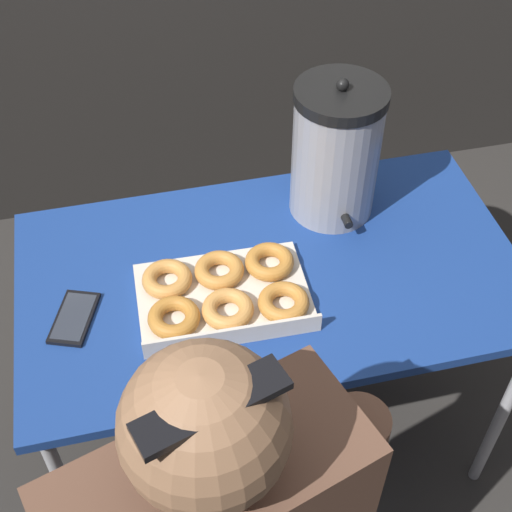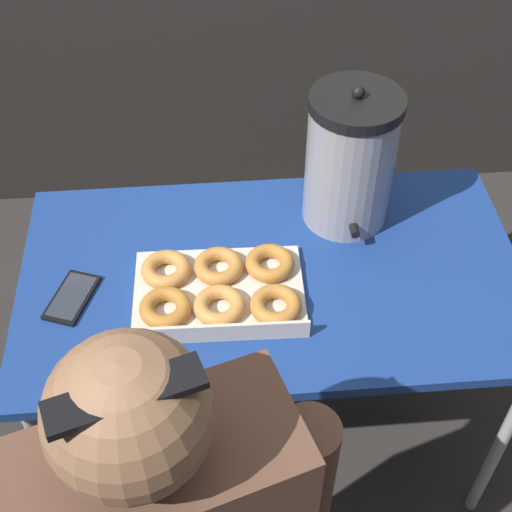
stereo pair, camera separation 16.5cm
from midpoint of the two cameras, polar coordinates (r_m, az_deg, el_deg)
The scene contains 5 objects.
ground_plane at distance 2.28m, azimuth -1.15°, elevation -13.59°, with size 12.00×12.00×0.00m, color #2D2B28.
folding_table at distance 1.74m, azimuth -1.46°, elevation -2.52°, with size 1.20×0.68×0.72m.
donut_box at distance 1.62m, azimuth -5.49°, elevation -3.14°, with size 0.40×0.28×0.05m.
coffee_urn at distance 1.75m, azimuth 3.71°, elevation 8.21°, with size 0.22×0.25×0.38m.
cell_phone at distance 1.67m, azimuth -17.12°, elevation -4.90°, with size 0.13×0.17×0.01m.
Camera 1 is at (-0.30, -1.11, 1.97)m, focal length 50.00 mm.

